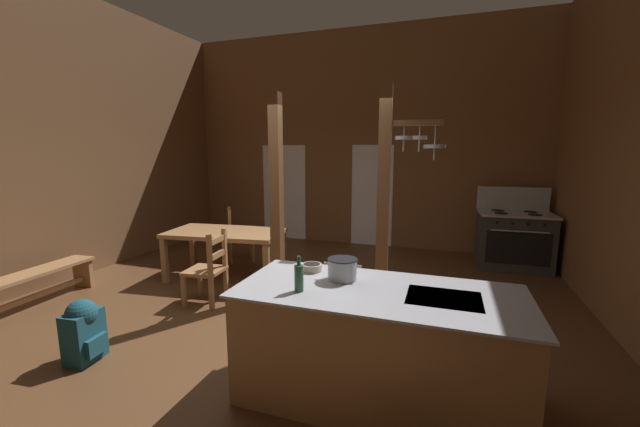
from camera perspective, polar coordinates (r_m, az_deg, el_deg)
name	(u,v)px	position (r m, az deg, el deg)	size (l,w,h in m)	color
ground_plane	(274,324)	(4.55, -7.04, -16.41)	(7.92, 8.53, 0.10)	brown
wall_back	(357,140)	(7.82, 5.58, 11.10)	(7.92, 0.14, 4.31)	brown
wall_left	(31,135)	(6.58, -37.70, 9.47)	(0.14, 8.53, 4.31)	brown
glazed_door_back_left	(284,192)	(8.32, -5.48, 3.22)	(1.00, 0.01, 2.05)	white
glazed_panel_back_right	(372,196)	(7.72, 7.88, 2.69)	(0.84, 0.01, 2.05)	white
kitchen_island	(377,345)	(3.11, 8.64, -19.16)	(2.17, 0.97, 0.90)	#9E7044
stove_range	(513,239)	(7.02, 27.36, -3.49)	(1.17, 0.86, 1.32)	#303030
support_post_with_pot_rack	(388,195)	(4.36, 10.28, 2.81)	(0.74, 0.28, 2.66)	brown
support_post_center	(277,198)	(4.91, -6.61, 2.37)	(0.14, 0.14, 2.66)	brown
dining_table	(225,237)	(5.85, -14.19, -3.44)	(1.80, 1.10, 0.74)	#9E7044
ladderback_chair_near_window	(208,269)	(5.01, -16.62, -8.13)	(0.48, 0.48, 0.95)	#9E7044
ladderback_chair_by_post	(238,236)	(6.77, -12.35, -3.34)	(0.61, 0.61, 0.95)	#9E7044
bench_along_left_wall	(32,282)	(5.98, -37.62, -8.30)	(0.45, 1.59, 0.44)	#9E7044
backpack	(83,329)	(4.23, -32.33, -14.61)	(0.33, 0.34, 0.60)	#194756
stockpot_on_counter	(342,269)	(3.09, 3.42, -8.44)	(0.32, 0.25, 0.18)	#A8AAB2
mixing_bowl_on_counter	(312,267)	(3.31, -1.25, -8.20)	(0.18, 0.18, 0.06)	#B2A893
bottle_tall_on_counter	(299,277)	(2.84, -3.22, -9.67)	(0.07, 0.07, 0.27)	#2D5638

